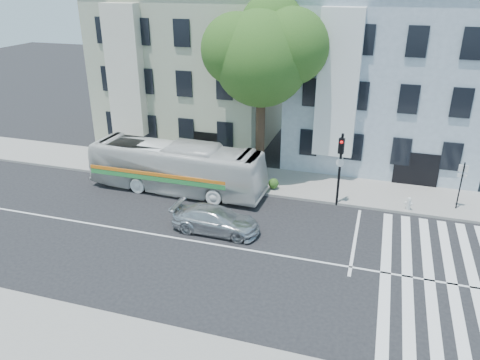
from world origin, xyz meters
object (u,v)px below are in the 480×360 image
at_px(sedan, 216,220).
at_px(fire_hydrant, 409,203).
at_px(traffic_signal, 340,161).
at_px(bus, 176,167).

distance_m(sedan, fire_hydrant, 10.62).
relative_size(sedan, traffic_signal, 1.06).
xyz_separation_m(sedan, fire_hydrant, (9.32, 5.11, -0.12)).
distance_m(bus, sedan, 5.63).
bearing_deg(sedan, bus, 45.27).
bearing_deg(fire_hydrant, bus, -175.05).
height_order(traffic_signal, fire_hydrant, traffic_signal).
bearing_deg(traffic_signal, sedan, -126.05).
xyz_separation_m(traffic_signal, fire_hydrant, (3.83, 0.40, -2.20)).
height_order(sedan, traffic_signal, traffic_signal).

